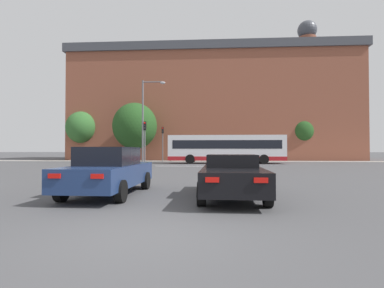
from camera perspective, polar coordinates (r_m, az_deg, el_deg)
ground_plane at (r=5.40m, az=-9.32°, el=-16.96°), size 400.00×400.00×0.00m
stop_line_strip at (r=27.23m, az=1.25°, el=-4.24°), size 7.86×0.30×0.01m
far_pavement at (r=39.45m, az=2.01°, el=-3.28°), size 68.73×2.50×0.01m
brick_civic_building at (r=49.55m, az=3.95°, el=7.10°), size 43.28×15.01×22.36m
car_saloon_left at (r=10.27m, az=-15.45°, el=-4.93°), size 2.01×4.81×1.57m
car_roadster_right at (r=9.44m, az=7.59°, el=-5.96°), size 2.02×4.97×1.33m
bus_crossing_lead at (r=32.84m, az=6.51°, el=-0.84°), size 12.47×2.76×3.06m
traffic_light_far_left at (r=38.90m, az=-5.60°, el=1.07°), size 0.26×0.31×4.44m
traffic_light_near_left at (r=28.62m, az=-8.98°, el=1.53°), size 0.26×0.31×4.17m
street_lamp_junction at (r=28.67m, az=-8.68°, el=5.66°), size 2.23×0.36×8.05m
pedestrian_waiting at (r=41.00m, az=-11.64°, el=-1.67°), size 0.30×0.44×1.82m
pedestrian_walking_east at (r=39.88m, az=-4.13°, el=-1.84°), size 0.46×0.38×1.69m
tree_by_building at (r=45.05m, az=20.14°, el=2.24°), size 3.67×3.67×6.02m
tree_kerbside at (r=46.18m, az=-20.33°, el=2.99°), size 4.36×4.36×7.05m
tree_distant at (r=40.62m, az=-10.83°, el=3.39°), size 5.87×5.87×7.76m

